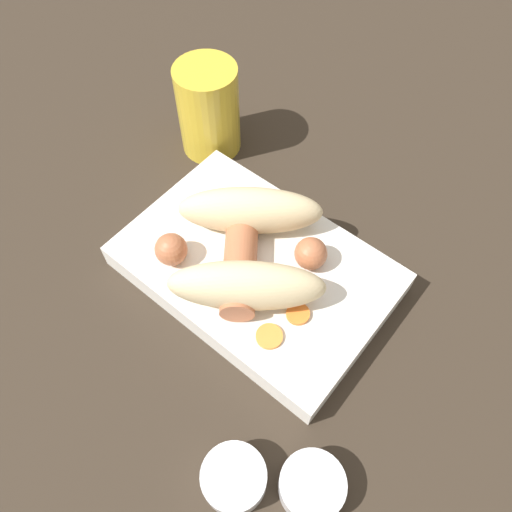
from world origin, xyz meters
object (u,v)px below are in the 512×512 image
object	(u,v)px
sausage	(241,251)
condiment_cup_near	(234,479)
food_tray	(256,269)
bread_roll	(248,246)
condiment_cup_far	(312,486)
drink_glass	(209,110)

from	to	relation	value
sausage	condiment_cup_near	bearing A→B (deg)	128.55
food_tray	bread_roll	size ratio (longest dim) A/B	1.37
sausage	condiment_cup_near	size ratio (longest dim) A/B	2.61
sausage	condiment_cup_near	xyz separation A→B (m)	(-0.13, 0.16, -0.04)
condiment_cup_far	drink_glass	size ratio (longest dim) A/B	0.49
sausage	drink_glass	size ratio (longest dim) A/B	1.27
food_tray	condiment_cup_near	world-z (taller)	food_tray
condiment_cup_near	condiment_cup_far	size ratio (longest dim) A/B	1.00
food_tray	bread_roll	bearing A→B (deg)	37.62
food_tray	condiment_cup_near	xyz separation A→B (m)	(-0.12, 0.17, -0.00)
sausage	food_tray	bearing A→B (deg)	-145.02
drink_glass	condiment_cup_far	bearing A→B (deg)	143.65
condiment_cup_near	sausage	bearing A→B (deg)	-51.45
food_tray	bread_roll	xyz separation A→B (m)	(0.01, 0.00, 0.04)
condiment_cup_near	food_tray	bearing A→B (deg)	-55.74
food_tray	sausage	distance (m)	0.04
condiment_cup_near	drink_glass	distance (m)	0.41
bread_roll	sausage	distance (m)	0.01
condiment_cup_near	bread_roll	bearing A→B (deg)	-53.64
bread_roll	sausage	world-z (taller)	bread_roll
drink_glass	food_tray	bearing A→B (deg)	145.49
bread_roll	drink_glass	world-z (taller)	drink_glass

